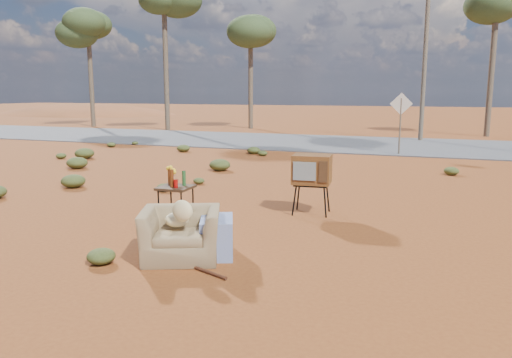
% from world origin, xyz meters
% --- Properties ---
extents(ground, '(140.00, 140.00, 0.00)m').
position_xyz_m(ground, '(0.00, 0.00, 0.00)').
color(ground, brown).
rests_on(ground, ground).
extents(highway, '(140.00, 7.00, 0.04)m').
position_xyz_m(highway, '(0.00, 15.00, 0.02)').
color(highway, '#565659').
rests_on(highway, ground).
extents(dirt_mound, '(26.00, 18.00, 2.00)m').
position_xyz_m(dirt_mound, '(-30.00, 34.00, 0.00)').
color(dirt_mound, '#964A24').
rests_on(dirt_mound, ground).
extents(armchair, '(1.36, 1.20, 0.91)m').
position_xyz_m(armchair, '(-0.27, -0.54, 0.43)').
color(armchair, olive).
rests_on(armchair, ground).
extents(tv_unit, '(0.74, 0.62, 1.10)m').
position_xyz_m(tv_unit, '(0.70, 2.47, 0.82)').
color(tv_unit, black).
rests_on(tv_unit, ground).
extents(side_table, '(0.52, 0.52, 1.03)m').
position_xyz_m(side_table, '(-1.12, 0.64, 0.76)').
color(side_table, '#382414').
rests_on(side_table, ground).
extents(rusty_bar, '(1.58, 0.68, 0.04)m').
position_xyz_m(rusty_bar, '(-0.22, -0.80, 0.02)').
color(rusty_bar, '#512715').
rests_on(rusty_bar, ground).
extents(road_sign, '(0.78, 0.06, 2.19)m').
position_xyz_m(road_sign, '(1.50, 12.00, 1.50)').
color(road_sign, brown).
rests_on(road_sign, ground).
extents(eucalyptus_far_left, '(3.20, 3.20, 7.10)m').
position_xyz_m(eucalyptus_far_left, '(-18.00, 20.00, 5.94)').
color(eucalyptus_far_left, brown).
rests_on(eucalyptus_far_left, ground).
extents(eucalyptus_left, '(3.20, 3.20, 8.10)m').
position_xyz_m(eucalyptus_left, '(-12.00, 19.00, 6.92)').
color(eucalyptus_left, brown).
rests_on(eucalyptus_left, ground).
extents(eucalyptus_near_left, '(3.20, 3.20, 6.60)m').
position_xyz_m(eucalyptus_near_left, '(-8.00, 22.00, 5.45)').
color(eucalyptus_near_left, brown).
rests_on(eucalyptus_near_left, ground).
extents(eucalyptus_center, '(3.20, 3.20, 7.60)m').
position_xyz_m(eucalyptus_center, '(5.00, 21.00, 6.43)').
color(eucalyptus_center, brown).
rests_on(eucalyptus_center, ground).
extents(utility_pole_center, '(1.40, 0.20, 8.00)m').
position_xyz_m(utility_pole_center, '(2.00, 17.50, 4.15)').
color(utility_pole_center, brown).
rests_on(utility_pole_center, ground).
extents(scrub_patch, '(17.49, 8.07, 0.33)m').
position_xyz_m(scrub_patch, '(-0.82, 4.41, 0.14)').
color(scrub_patch, '#485123').
rests_on(scrub_patch, ground).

